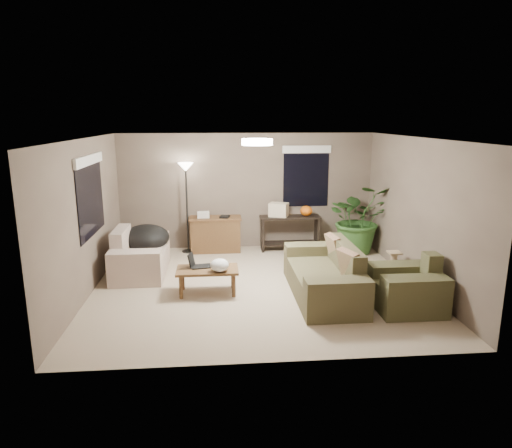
{
  "coord_description": "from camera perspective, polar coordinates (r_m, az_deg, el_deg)",
  "views": [
    {
      "loc": [
        -0.66,
        -7.34,
        2.82
      ],
      "look_at": [
        0.0,
        0.2,
        1.05
      ],
      "focal_mm": 32.0,
      "sensor_mm": 36.0,
      "label": 1
    }
  ],
  "objects": [
    {
      "name": "throw_pillows",
      "position": [
        7.47,
        10.68,
        -3.96
      ],
      "size": [
        0.36,
        1.39,
        0.47
      ],
      "color": "#8C7251",
      "rests_on": "main_sofa"
    },
    {
      "name": "cat_scratching_post",
      "position": [
        8.54,
        16.79,
        -5.18
      ],
      "size": [
        0.32,
        0.32,
        0.5
      ],
      "color": "tan",
      "rests_on": "ground"
    },
    {
      "name": "main_sofa",
      "position": [
        7.52,
        8.68,
        -6.62
      ],
      "size": [
        0.95,
        2.2,
        0.85
      ],
      "color": "#48442B",
      "rests_on": "ground"
    },
    {
      "name": "papasan_chair",
      "position": [
        9.12,
        -13.56,
        -2.17
      ],
      "size": [
        1.2,
        1.2,
        0.8
      ],
      "color": "black",
      "rests_on": "ground"
    },
    {
      "name": "window_left",
      "position": [
        7.98,
        -20.05,
        4.91
      ],
      "size": [
        0.05,
        1.56,
        1.33
      ],
      "color": "black",
      "rests_on": "room_shell"
    },
    {
      "name": "laptop",
      "position": [
        7.58,
        -7.38,
        -4.93
      ],
      "size": [
        0.4,
        0.29,
        0.24
      ],
      "color": "black",
      "rests_on": "coffee_table"
    },
    {
      "name": "pumpkin",
      "position": [
        9.88,
        6.3,
        1.64
      ],
      "size": [
        0.35,
        0.35,
        0.22
      ],
      "primitive_type": "ellipsoid",
      "rotation": [
        0.0,
        0.0,
        -0.44
      ],
      "color": "orange",
      "rests_on": "console_table"
    },
    {
      "name": "houseplant",
      "position": [
        9.91,
        12.71,
        -0.22
      ],
      "size": [
        1.34,
        1.49,
        1.16
      ],
      "primitive_type": "imported",
      "color": "#2D5923",
      "rests_on": "ground"
    },
    {
      "name": "floor_lamp",
      "position": [
        9.63,
        -8.75,
        5.73
      ],
      "size": [
        0.32,
        0.32,
        1.91
      ],
      "color": "black",
      "rests_on": "ground"
    },
    {
      "name": "room_shell",
      "position": [
        7.53,
        0.13,
        1.14
      ],
      "size": [
        5.5,
        5.5,
        5.5
      ],
      "color": "gray",
      "rests_on": "ground"
    },
    {
      "name": "loveseat",
      "position": [
        8.72,
        -14.41,
        -4.08
      ],
      "size": [
        0.9,
        1.6,
        0.85
      ],
      "color": "#BCB0A0",
      "rests_on": "ground"
    },
    {
      "name": "window_back",
      "position": [
        10.06,
        6.3,
        7.2
      ],
      "size": [
        1.06,
        0.05,
        1.33
      ],
      "color": "black",
      "rests_on": "room_shell"
    },
    {
      "name": "coffee_table",
      "position": [
        7.52,
        -6.09,
        -6.02
      ],
      "size": [
        1.0,
        0.55,
        0.42
      ],
      "color": "brown",
      "rests_on": "ground"
    },
    {
      "name": "armchair",
      "position": [
        7.3,
        18.37,
        -7.74
      ],
      "size": [
        0.95,
        1.0,
        0.85
      ],
      "color": "brown",
      "rests_on": "ground"
    },
    {
      "name": "plastic_bag",
      "position": [
        7.32,
        -4.57,
        -5.15
      ],
      "size": [
        0.3,
        0.28,
        0.21
      ],
      "primitive_type": "ellipsoid",
      "rotation": [
        0.0,
        0.0,
        -0.03
      ],
      "color": "white",
      "rests_on": "coffee_table"
    },
    {
      "name": "desk_papers",
      "position": [
        9.72,
        -6.05,
        1.12
      ],
      "size": [
        0.7,
        0.29,
        0.12
      ],
      "color": "silver",
      "rests_on": "desk"
    },
    {
      "name": "ceiling_fixture",
      "position": [
        7.38,
        0.14,
        10.21
      ],
      "size": [
        0.5,
        0.5,
        0.1
      ],
      "primitive_type": "cylinder",
      "color": "white",
      "rests_on": "room_shell"
    },
    {
      "name": "cardboard_box",
      "position": [
        9.78,
        2.85,
        1.8
      ],
      "size": [
        0.47,
        0.41,
        0.29
      ],
      "primitive_type": "cube",
      "rotation": [
        0.0,
        0.0,
        -0.39
      ],
      "color": "beige",
      "rests_on": "console_table"
    },
    {
      "name": "console_table",
      "position": [
        9.91,
        4.25,
        -0.77
      ],
      "size": [
        1.3,
        0.4,
        0.75
      ],
      "color": "black",
      "rests_on": "ground"
    },
    {
      "name": "desk",
      "position": [
        9.83,
        -5.08,
        -1.27
      ],
      "size": [
        1.1,
        0.5,
        0.75
      ],
      "color": "brown",
      "rests_on": "ground"
    }
  ]
}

